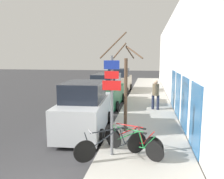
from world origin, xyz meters
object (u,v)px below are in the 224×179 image
object	(u,v)px
parked_car_1	(107,91)
street_tree	(125,87)
bicycle_0	(112,145)
parked_car_0	(85,109)
bicycle_2	(132,140)
signpost	(112,100)
bicycle_1	(133,143)
parked_car_2	(119,81)
pedestrian_near	(156,93)

from	to	relation	value
parked_car_1	street_tree	distance (m)	5.83
bicycle_0	parked_car_0	world-z (taller)	parked_car_0
bicycle_2	bicycle_0	bearing A→B (deg)	163.74
signpost	bicycle_1	bearing A→B (deg)	13.19
bicycle_1	parked_car_1	size ratio (longest dim) A/B	0.41
bicycle_0	parked_car_2	xyz separation A→B (m)	(-1.68, 14.10, 0.49)
bicycle_0	bicycle_2	bearing A→B (deg)	-74.22
pedestrian_near	street_tree	size ratio (longest dim) A/B	0.43
bicycle_0	parked_car_0	size ratio (longest dim) A/B	0.47
signpost	street_tree	size ratio (longest dim) A/B	0.77
bicycle_2	street_tree	distance (m)	2.56
bicycle_0	bicycle_1	size ratio (longest dim) A/B	1.09
bicycle_1	street_tree	distance (m)	2.83
bicycle_0	bicycle_1	bearing A→B (deg)	-93.98
pedestrian_near	bicycle_1	bearing A→B (deg)	98.53
bicycle_1	bicycle_0	bearing A→B (deg)	147.25
parked_car_0	street_tree	world-z (taller)	street_tree
parked_car_2	street_tree	distance (m)	11.65
signpost	pedestrian_near	xyz separation A→B (m)	(1.58, 6.71, -0.80)
bicycle_0	street_tree	bearing A→B (deg)	-34.83
bicycle_2	parked_car_2	xyz separation A→B (m)	(-2.27, 13.45, 0.51)
parked_car_1	pedestrian_near	world-z (taller)	parked_car_1
signpost	bicycle_2	bearing A→B (deg)	36.82
street_tree	bicycle_2	bearing A→B (deg)	-76.87
bicycle_0	street_tree	xyz separation A→B (m)	(0.13, 2.64, 1.52)
bicycle_1	parked_car_2	bearing A→B (deg)	38.70
signpost	parked_car_1	world-z (taller)	signpost
bicycle_1	pedestrian_near	xyz separation A→B (m)	(0.91, 6.55, 0.68)
parked_car_0	parked_car_2	world-z (taller)	parked_car_2
pedestrian_near	bicycle_2	bearing A→B (deg)	97.70
parked_car_1	street_tree	bearing A→B (deg)	-70.24
signpost	bicycle_1	distance (m)	1.63
signpost	bicycle_0	xyz separation A→B (m)	(0.04, -0.18, -1.44)
signpost	parked_car_0	bearing A→B (deg)	123.74
bicycle_0	bicycle_2	distance (m)	0.88
bicycle_2	parked_car_1	size ratio (longest dim) A/B	0.44
parked_car_2	street_tree	bearing A→B (deg)	-78.16
parked_car_2	pedestrian_near	distance (m)	7.90
street_tree	bicycle_0	bearing A→B (deg)	-92.72
parked_car_0	parked_car_2	size ratio (longest dim) A/B	1.06
bicycle_1	bicycle_2	xyz separation A→B (m)	(-0.05, 0.31, 0.01)
pedestrian_near	street_tree	xyz separation A→B (m)	(-1.42, -4.25, 0.88)
pedestrian_near	street_tree	world-z (taller)	street_tree
bicycle_0	parked_car_0	xyz separation A→B (m)	(-1.68, 2.64, 0.48)
bicycle_0	parked_car_1	distance (m)	8.26
street_tree	parked_car_2	bearing A→B (deg)	98.97
pedestrian_near	bicycle_0	bearing A→B (deg)	93.77
bicycle_0	pedestrian_near	bearing A→B (deg)	-44.74
bicycle_1	parked_car_0	world-z (taller)	parked_car_0
bicycle_2	pedestrian_near	distance (m)	6.35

